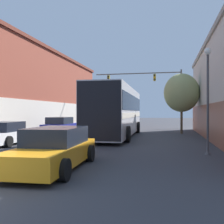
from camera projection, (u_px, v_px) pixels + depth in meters
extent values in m
cube|color=silver|center=(103.00, 136.00, 19.95)|extent=(0.14, 42.00, 0.01)
cube|color=brown|center=(9.00, 90.00, 26.47)|extent=(8.77, 29.81, 8.21)
cube|color=beige|center=(49.00, 116.00, 25.55)|extent=(0.24, 29.21, 2.87)
cube|color=brown|center=(9.00, 51.00, 26.47)|extent=(9.13, 30.11, 0.30)
cube|color=#995138|center=(210.00, 122.00, 17.07)|extent=(0.24, 21.69, 2.38)
cube|color=#B7B7BC|center=(117.00, 111.00, 19.75)|extent=(2.82, 11.88, 3.37)
cube|color=black|center=(117.00, 103.00, 19.75)|extent=(2.86, 11.65, 1.08)
cube|color=beige|center=(117.00, 115.00, 19.75)|extent=(2.85, 11.76, 0.34)
cube|color=black|center=(99.00, 111.00, 13.96)|extent=(2.43, 0.13, 3.24)
cylinder|color=black|center=(110.00, 127.00, 23.58)|extent=(0.33, 1.01, 1.00)
cylinder|color=black|center=(138.00, 127.00, 23.12)|extent=(0.33, 1.01, 1.00)
cylinder|color=black|center=(87.00, 134.00, 16.38)|extent=(0.33, 1.01, 1.00)
cylinder|color=black|center=(128.00, 134.00, 15.91)|extent=(0.33, 1.01, 1.00)
cube|color=orange|center=(54.00, 154.00, 8.52)|extent=(1.91, 4.69, 0.61)
cube|color=black|center=(57.00, 136.00, 8.79)|extent=(1.67, 2.47, 0.56)
cylinder|color=black|center=(46.00, 152.00, 10.07)|extent=(0.25, 0.63, 0.62)
cylinder|color=black|center=(90.00, 153.00, 9.79)|extent=(0.25, 0.63, 0.62)
cylinder|color=black|center=(4.00, 168.00, 7.25)|extent=(0.25, 0.63, 0.62)
cylinder|color=black|center=(64.00, 170.00, 6.97)|extent=(0.25, 0.63, 0.62)
cube|color=navy|center=(61.00, 128.00, 22.72)|extent=(1.83, 4.20, 0.68)
cube|color=black|center=(60.00, 120.00, 22.51)|extent=(1.67, 2.19, 0.58)
cylinder|color=black|center=(57.00, 129.00, 24.19)|extent=(0.22, 0.57, 0.57)
cylinder|color=black|center=(76.00, 129.00, 23.78)|extent=(0.22, 0.57, 0.57)
cylinder|color=black|center=(44.00, 131.00, 21.65)|extent=(0.22, 0.57, 0.57)
cylinder|color=black|center=(65.00, 131.00, 21.25)|extent=(0.22, 0.57, 0.57)
cube|color=silver|center=(6.00, 136.00, 15.01)|extent=(1.88, 4.03, 0.59)
cube|color=black|center=(4.00, 127.00, 14.81)|extent=(1.65, 2.13, 0.54)
cylinder|color=black|center=(4.00, 137.00, 16.35)|extent=(0.25, 0.62, 0.61)
cylinder|color=black|center=(30.00, 137.00, 16.08)|extent=(0.25, 0.62, 0.61)
cylinder|color=black|center=(9.00, 142.00, 13.66)|extent=(0.25, 0.62, 0.61)
cube|color=red|center=(102.00, 122.00, 36.74)|extent=(2.39, 4.65, 0.69)
cube|color=black|center=(101.00, 117.00, 36.52)|extent=(1.97, 2.51, 0.61)
cylinder|color=black|center=(96.00, 123.00, 38.20)|extent=(0.29, 0.63, 0.60)
cylinder|color=black|center=(109.00, 123.00, 38.04)|extent=(0.29, 0.63, 0.60)
cylinder|color=black|center=(93.00, 123.00, 35.45)|extent=(0.29, 0.63, 0.60)
cylinder|color=black|center=(107.00, 123.00, 35.29)|extent=(0.29, 0.63, 0.60)
cylinder|color=#514C47|center=(181.00, 99.00, 29.37)|extent=(0.18, 0.18, 6.64)
cylinder|color=#514C47|center=(137.00, 73.00, 30.41)|extent=(9.88, 0.12, 0.12)
cube|color=#9E8419|center=(155.00, 77.00, 30.00)|extent=(0.28, 0.24, 0.80)
sphere|color=black|center=(155.00, 75.00, 29.85)|extent=(0.18, 0.18, 0.18)
sphere|color=orange|center=(155.00, 77.00, 29.85)|extent=(0.18, 0.18, 0.18)
sphere|color=black|center=(155.00, 79.00, 29.85)|extent=(0.18, 0.18, 0.18)
cube|color=#9E8419|center=(109.00, 79.00, 31.14)|extent=(0.28, 0.24, 0.80)
sphere|color=black|center=(108.00, 76.00, 31.00)|extent=(0.18, 0.18, 0.18)
sphere|color=black|center=(108.00, 79.00, 31.00)|extent=(0.18, 0.18, 0.18)
sphere|color=green|center=(108.00, 81.00, 31.00)|extent=(0.18, 0.18, 0.18)
cone|color=#47474C|center=(208.00, 152.00, 11.39)|extent=(0.26, 0.26, 0.20)
cylinder|color=#47474C|center=(208.00, 104.00, 11.39)|extent=(0.10, 0.10, 4.39)
sphere|color=white|center=(208.00, 51.00, 11.39)|extent=(0.30, 0.30, 0.30)
cylinder|color=brown|center=(182.00, 121.00, 22.54)|extent=(0.20, 0.20, 2.24)
ellipsoid|color=#99A366|center=(182.00, 93.00, 22.54)|extent=(3.01, 2.71, 3.31)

